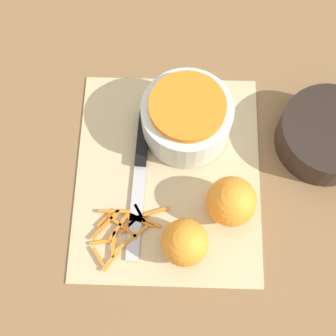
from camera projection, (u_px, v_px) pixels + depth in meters
ground_plane at (168, 175)px, 0.83m from camera, size 4.00×4.00×0.00m
cutting_board at (168, 174)px, 0.83m from camera, size 0.39×0.32×0.01m
bowl_speckled at (187, 117)px, 0.82m from camera, size 0.16×0.16×0.09m
bowl_dark at (326, 135)px, 0.82m from camera, size 0.17×0.17×0.07m
knife at (141, 156)px, 0.83m from camera, size 0.27×0.03×0.02m
orange_left at (231, 201)px, 0.77m from camera, size 0.08×0.08×0.08m
orange_right at (185, 243)px, 0.75m from camera, size 0.08×0.08×0.08m
peel_pile at (124, 228)px, 0.79m from camera, size 0.12×0.13×0.01m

